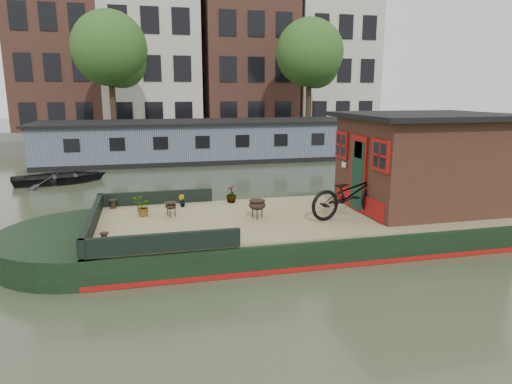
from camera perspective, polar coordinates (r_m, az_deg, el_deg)
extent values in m
plane|color=#283220|center=(11.85, 10.49, -5.47)|extent=(120.00, 120.00, 0.00)
cube|color=black|center=(11.76, 10.55, -4.07)|extent=(12.00, 4.00, 0.60)
cylinder|color=black|center=(10.86, -19.94, -6.02)|extent=(4.00, 4.00, 0.60)
cube|color=maroon|center=(11.83, 10.50, -5.19)|extent=(12.02, 4.02, 0.10)
cube|color=tan|center=(11.68, 10.61, -2.54)|extent=(11.80, 3.80, 0.05)
cube|color=black|center=(10.71, -19.72, -3.34)|extent=(0.12, 4.00, 0.35)
cube|color=black|center=(12.50, -12.37, -0.69)|extent=(3.00, 0.12, 0.35)
cube|color=black|center=(8.80, -11.70, -6.22)|extent=(3.00, 0.12, 0.35)
cube|color=#331D14|center=(12.50, 20.09, 3.40)|extent=(3.50, 3.00, 2.30)
cube|color=black|center=(12.38, 20.51, 8.93)|extent=(4.00, 3.50, 0.12)
cube|color=maroon|center=(11.64, 12.69, 2.24)|extent=(0.06, 0.80, 1.90)
cube|color=black|center=(11.64, 12.59, 1.99)|extent=(0.04, 0.64, 1.70)
cube|color=maroon|center=(10.63, 15.33, 4.43)|extent=(0.06, 0.72, 0.72)
cube|color=maroon|center=(12.50, 10.70, 5.79)|extent=(0.06, 0.72, 0.72)
imported|color=black|center=(11.09, 11.63, -0.23)|extent=(2.28, 1.23, 1.14)
imported|color=brown|center=(12.07, -9.24, -1.09)|extent=(0.23, 0.23, 0.32)
imported|color=#9F672E|center=(11.34, -14.05, -1.80)|extent=(0.50, 0.45, 0.47)
imported|color=brown|center=(12.38, -3.11, -0.17)|extent=(0.31, 0.31, 0.50)
cylinder|color=black|center=(12.33, -17.44, -1.43)|extent=(0.21, 0.21, 0.23)
cylinder|color=black|center=(9.65, -18.43, -5.41)|extent=(0.17, 0.17, 0.20)
imported|color=black|center=(20.03, -23.28, 2.14)|extent=(4.08, 3.32, 0.74)
cube|color=slate|center=(24.85, -2.67, 6.41)|extent=(20.00, 4.00, 2.00)
cube|color=black|center=(24.77, -2.69, 8.83)|extent=(20.40, 4.40, 0.12)
cube|color=black|center=(24.96, -2.65, 4.40)|extent=(20.00, 4.05, 0.24)
cube|color=#47443F|center=(31.28, -4.95, 6.61)|extent=(60.00, 6.00, 0.90)
cube|color=brown|center=(38.41, -23.35, 17.29)|extent=(6.00, 8.00, 15.00)
cube|color=#B7B2A3|center=(38.06, -13.21, 19.14)|extent=(7.00, 8.00, 16.50)
cube|color=brown|center=(38.87, -1.44, 18.56)|extent=(7.00, 8.00, 15.50)
cube|color=#B7B2A3|center=(40.95, 8.70, 18.46)|extent=(6.50, 8.00, 16.00)
cylinder|color=#332316|center=(29.33, -17.44, 10.51)|extent=(0.36, 0.36, 4.00)
sphere|color=#244B19|center=(29.43, -17.86, 16.73)|extent=(4.40, 4.40, 4.40)
sphere|color=#244B19|center=(29.64, -16.52, 15.23)|extent=(3.00, 3.00, 3.00)
cylinder|color=#332316|center=(31.17, 6.58, 11.06)|extent=(0.36, 0.36, 4.00)
sphere|color=#244B19|center=(31.26, 6.73, 16.94)|extent=(4.40, 4.40, 4.40)
sphere|color=#244B19|center=(31.70, 7.55, 15.40)|extent=(3.00, 3.00, 3.00)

